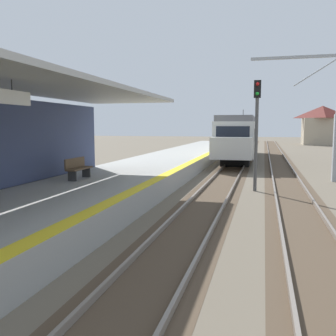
{
  "coord_description": "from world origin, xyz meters",
  "views": [
    {
      "loc": [
        4.02,
        1.4,
        3.1
      ],
      "look_at": [
        1.83,
        9.84,
        2.1
      ],
      "focal_mm": 39.38,
      "sensor_mm": 36.0,
      "label": 1
    }
  ],
  "objects_px": {
    "approaching_train": "(240,136)",
    "platform_bench": "(78,168)",
    "rail_signal_post": "(257,124)",
    "distant_trackside_house": "(322,125)",
    "catenary_pylon_far_side": "(333,117)"
  },
  "relations": [
    {
      "from": "approaching_train",
      "to": "rail_signal_post",
      "type": "xyz_separation_m",
      "value": [
        1.77,
        -16.85,
        1.02
      ]
    },
    {
      "from": "catenary_pylon_far_side",
      "to": "distant_trackside_house",
      "type": "height_order",
      "value": "catenary_pylon_far_side"
    },
    {
      "from": "rail_signal_post",
      "to": "distant_trackside_house",
      "type": "bearing_deg",
      "value": 78.64
    },
    {
      "from": "approaching_train",
      "to": "catenary_pylon_far_side",
      "type": "distance_m",
      "value": 13.9
    },
    {
      "from": "distant_trackside_house",
      "to": "approaching_train",
      "type": "bearing_deg",
      "value": -110.19
    },
    {
      "from": "approaching_train",
      "to": "catenary_pylon_far_side",
      "type": "relative_size",
      "value": 2.61
    },
    {
      "from": "approaching_train",
      "to": "rail_signal_post",
      "type": "height_order",
      "value": "rail_signal_post"
    },
    {
      "from": "rail_signal_post",
      "to": "distant_trackside_house",
      "type": "relative_size",
      "value": 0.79
    },
    {
      "from": "approaching_train",
      "to": "platform_bench",
      "type": "height_order",
      "value": "approaching_train"
    },
    {
      "from": "rail_signal_post",
      "to": "catenary_pylon_far_side",
      "type": "height_order",
      "value": "catenary_pylon_far_side"
    },
    {
      "from": "approaching_train",
      "to": "catenary_pylon_far_side",
      "type": "bearing_deg",
      "value": -65.37
    },
    {
      "from": "approaching_train",
      "to": "platform_bench",
      "type": "distance_m",
      "value": 21.64
    },
    {
      "from": "rail_signal_post",
      "to": "distant_trackside_house",
      "type": "height_order",
      "value": "distant_trackside_house"
    },
    {
      "from": "rail_signal_post",
      "to": "approaching_train",
      "type": "bearing_deg",
      "value": 95.98
    },
    {
      "from": "approaching_train",
      "to": "distant_trackside_house",
      "type": "xyz_separation_m",
      "value": [
        11.34,
        30.85,
        1.16
      ]
    }
  ]
}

